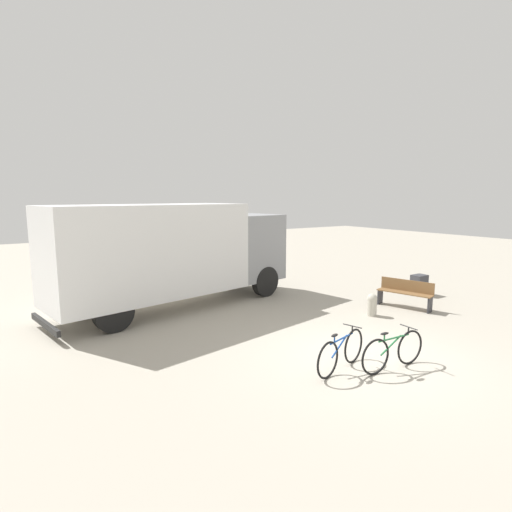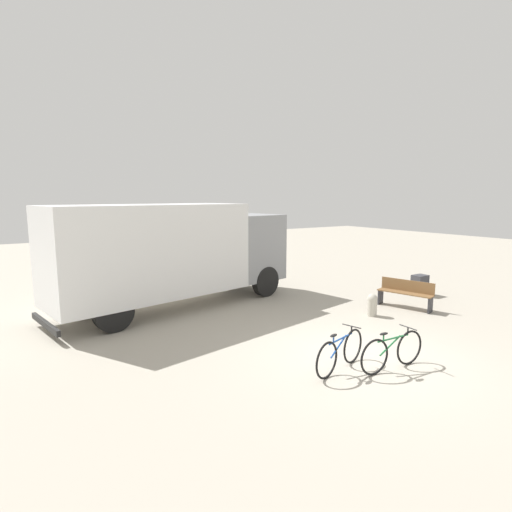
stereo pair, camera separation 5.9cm
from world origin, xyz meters
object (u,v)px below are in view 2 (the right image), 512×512
at_px(bollard_near_bench, 372,304).
at_px(utility_box, 420,285).
at_px(park_bench, 406,292).
at_px(bicycle_near, 340,352).
at_px(delivery_truck, 174,251).
at_px(bicycle_middle, 392,351).

distance_m(bollard_near_bench, utility_box, 3.63).
bearing_deg(bollard_near_bench, park_bench, 0.66).
bearing_deg(utility_box, bicycle_near, -156.23).
bearing_deg(delivery_truck, bicycle_middle, -84.56).
xyz_separation_m(park_bench, bicycle_middle, (-4.24, -2.86, -0.11)).
height_order(bollard_near_bench, utility_box, utility_box).
relative_size(bollard_near_bench, utility_box, 0.92).
xyz_separation_m(delivery_truck, bicycle_near, (1.05, -6.43, -1.46)).
distance_m(delivery_truck, bicycle_near, 6.67).
xyz_separation_m(park_bench, bollard_near_bench, (-1.60, -0.02, -0.15)).
distance_m(delivery_truck, bollard_near_bench, 6.39).
height_order(park_bench, bicycle_middle, park_bench).
bearing_deg(bicycle_near, delivery_truck, 84.42).
height_order(bicycle_near, utility_box, bicycle_near).
bearing_deg(park_bench, bollard_near_bench, 75.15).
xyz_separation_m(delivery_truck, bollard_near_bench, (4.63, -4.15, -1.50)).
bearing_deg(bicycle_near, bollard_near_bench, 17.62).
bearing_deg(park_bench, utility_box, -82.17).
distance_m(bicycle_middle, bollard_near_bench, 3.88).
distance_m(bicycle_near, bollard_near_bench, 4.24).
bearing_deg(bicycle_middle, park_bench, 36.89).
bearing_deg(delivery_truck, bicycle_near, -91.11).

